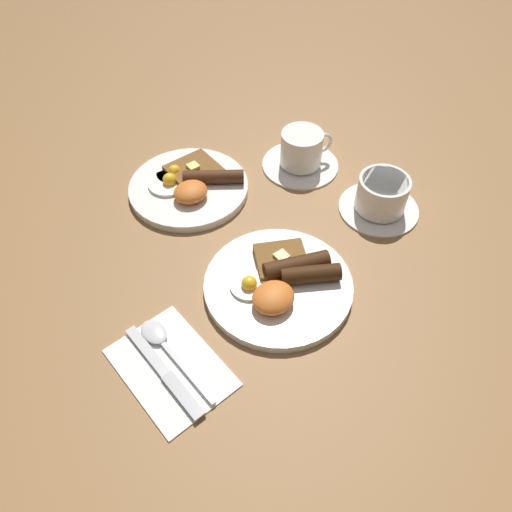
# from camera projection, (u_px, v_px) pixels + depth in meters

# --- Properties ---
(ground_plane) EXTENTS (3.00, 3.00, 0.00)m
(ground_plane) POSITION_uv_depth(u_px,v_px,m) (278.00, 288.00, 0.79)
(ground_plane) COLOR olive
(breakfast_plate_near) EXTENTS (0.23, 0.23, 0.04)m
(breakfast_plate_near) POSITION_uv_depth(u_px,v_px,m) (280.00, 283.00, 0.78)
(breakfast_plate_near) COLOR white
(breakfast_plate_near) RESTS_ON ground_plane
(breakfast_plate_far) EXTENTS (0.22, 0.22, 0.04)m
(breakfast_plate_far) POSITION_uv_depth(u_px,v_px,m) (189.00, 185.00, 0.93)
(breakfast_plate_far) COLOR white
(breakfast_plate_far) RESTS_ON ground_plane
(teacup_near) EXTENTS (0.14, 0.14, 0.07)m
(teacup_near) POSITION_uv_depth(u_px,v_px,m) (381.00, 196.00, 0.88)
(teacup_near) COLOR white
(teacup_near) RESTS_ON ground_plane
(teacup_far) EXTENTS (0.15, 0.15, 0.08)m
(teacup_far) POSITION_uv_depth(u_px,v_px,m) (302.00, 153.00, 0.97)
(teacup_far) COLOR white
(teacup_far) RESTS_ON ground_plane
(napkin) EXTENTS (0.13, 0.18, 0.01)m
(napkin) POSITION_uv_depth(u_px,v_px,m) (171.00, 367.00, 0.70)
(napkin) COLOR white
(napkin) RESTS_ON ground_plane
(knife) EXTENTS (0.02, 0.18, 0.01)m
(knife) POSITION_uv_depth(u_px,v_px,m) (167.00, 376.00, 0.68)
(knife) COLOR silver
(knife) RESTS_ON napkin
(spoon) EXTENTS (0.04, 0.17, 0.01)m
(spoon) POSITION_uv_depth(u_px,v_px,m) (161.00, 340.00, 0.72)
(spoon) COLOR silver
(spoon) RESTS_ON napkin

